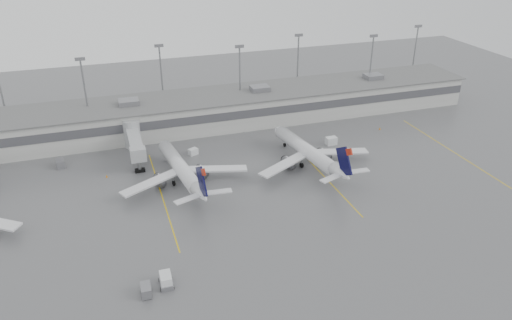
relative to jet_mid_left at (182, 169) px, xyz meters
name	(u,v)px	position (x,y,z in m)	size (l,w,h in m)	color
ground	(284,247)	(12.34, -28.31, -3.13)	(260.00, 260.00, 0.00)	#555558
terminal	(207,110)	(12.34, 29.67, 1.04)	(152.00, 17.00, 9.45)	#ABABA6
light_masts	(201,76)	(12.34, 35.44, 8.89)	(142.40, 8.00, 20.60)	gray
jet_bridge_right	(134,139)	(-8.16, 17.41, 0.74)	(4.00, 17.20, 7.00)	#939598
stand_markings	(244,183)	(12.34, -4.31, -3.13)	(105.25, 40.00, 0.01)	#DFB90D
jet_mid_left	(182,169)	(0.00, 0.00, 0.00)	(27.58, 31.09, 10.08)	silver
jet_mid_right	(309,152)	(28.90, -0.77, 0.06)	(28.02, 31.63, 10.28)	silver
baggage_tug	(166,281)	(-8.63, -31.79, -2.33)	(2.14, 3.24, 2.05)	silver
baggage_cart	(146,290)	(-11.83, -32.99, -2.25)	(1.56, 2.67, 1.69)	slate
gse_uld_b	(193,152)	(4.90, 12.67, -2.37)	(2.15, 1.43, 1.52)	silver
gse_uld_c	(331,141)	(38.72, 7.72, -2.19)	(2.67, 1.78, 1.89)	silver
gse_loader	(60,163)	(-24.97, 15.79, -2.23)	(1.80, 2.89, 1.80)	slate
cone_b	(107,176)	(-15.38, 7.37, -2.81)	(0.40, 0.40, 0.64)	orange
cone_c	(312,156)	(31.22, 2.21, -2.82)	(0.40, 0.40, 0.63)	orange
cone_d	(380,128)	(55.15, 12.12, -2.79)	(0.43, 0.43, 0.69)	orange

